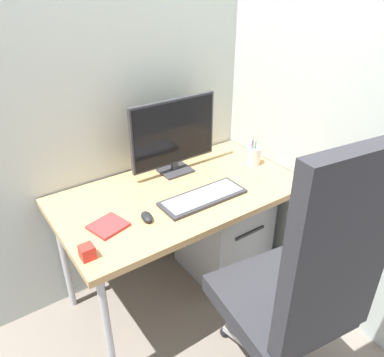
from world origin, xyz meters
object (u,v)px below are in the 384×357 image
object	(u,v)px
desk_clamp_accessory	(87,252)
monitor	(174,135)
keyboard	(203,197)
office_chair	(303,285)
filing_cabinet	(222,229)
mouse	(147,217)
pen_holder	(253,156)
notebook	(108,226)

from	to	relation	value
desk_clamp_accessory	monitor	bearing A→B (deg)	31.62
keyboard	office_chair	bearing A→B (deg)	-90.55
office_chair	monitor	world-z (taller)	office_chair
office_chair	monitor	xyz separation A→B (m)	(0.05, 1.00, 0.27)
filing_cabinet	mouse	size ratio (longest dim) A/B	6.96
keyboard	desk_clamp_accessory	xyz separation A→B (m)	(-0.65, -0.09, 0.02)
desk_clamp_accessory	keyboard	bearing A→B (deg)	7.85
keyboard	pen_holder	xyz separation A→B (m)	(0.48, 0.14, 0.04)
keyboard	mouse	world-z (taller)	mouse
notebook	keyboard	bearing A→B (deg)	-21.21
office_chair	mouse	world-z (taller)	office_chair
desk_clamp_accessory	filing_cabinet	bearing A→B (deg)	15.84
notebook	monitor	bearing A→B (deg)	12.80
keyboard	pen_holder	world-z (taller)	pen_holder
keyboard	mouse	size ratio (longest dim) A/B	5.13
monitor	mouse	distance (m)	0.54
filing_cabinet	keyboard	xyz separation A→B (m)	(-0.29, -0.18, 0.43)
office_chair	filing_cabinet	size ratio (longest dim) A/B	2.15
filing_cabinet	notebook	world-z (taller)	notebook
filing_cabinet	desk_clamp_accessory	bearing A→B (deg)	-164.16
monitor	keyboard	xyz separation A→B (m)	(-0.05, -0.34, -0.22)
office_chair	mouse	xyz separation A→B (m)	(-0.31, 0.67, 0.06)
keyboard	monitor	bearing A→B (deg)	82.26
monitor	pen_holder	distance (m)	0.50
filing_cabinet	notebook	bearing A→B (deg)	-171.23
monitor	pen_holder	xyz separation A→B (m)	(0.43, -0.19, -0.17)
office_chair	mouse	bearing A→B (deg)	115.18
office_chair	desk_clamp_accessory	xyz separation A→B (m)	(-0.64, 0.57, 0.08)
desk_clamp_accessory	notebook	bearing A→B (deg)	43.36
filing_cabinet	keyboard	size ratio (longest dim) A/B	1.36
office_chair	pen_holder	size ratio (longest dim) A/B	7.00
pen_holder	desk_clamp_accessory	xyz separation A→B (m)	(-1.12, -0.23, -0.02)
monitor	office_chair	bearing A→B (deg)	-92.98
mouse	office_chair	bearing A→B (deg)	-56.31
mouse	desk_clamp_accessory	bearing A→B (deg)	-155.14
keyboard	notebook	bearing A→B (deg)	173.57
office_chair	filing_cabinet	world-z (taller)	office_chair
keyboard	desk_clamp_accessory	world-z (taller)	desk_clamp_accessory
mouse	pen_holder	distance (m)	0.81
keyboard	filing_cabinet	bearing A→B (deg)	31.44
filing_cabinet	mouse	xyz separation A→B (m)	(-0.61, -0.17, 0.44)
monitor	mouse	xyz separation A→B (m)	(-0.37, -0.33, -0.21)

